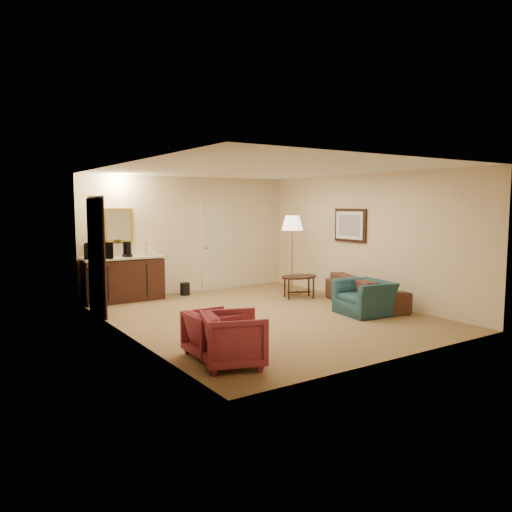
# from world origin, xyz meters

# --- Properties ---
(ground) EXTENTS (6.00, 6.00, 0.00)m
(ground) POSITION_xyz_m (0.00, 0.00, 0.00)
(ground) COLOR #8E6648
(ground) RESTS_ON ground
(room_walls) EXTENTS (5.02, 6.01, 2.61)m
(room_walls) POSITION_xyz_m (-0.10, 0.77, 1.72)
(room_walls) COLOR beige
(room_walls) RESTS_ON ground
(wetbar_cabinet) EXTENTS (1.64, 0.58, 0.92)m
(wetbar_cabinet) POSITION_xyz_m (-1.65, 2.72, 0.46)
(wetbar_cabinet) COLOR black
(wetbar_cabinet) RESTS_ON ground
(sofa) EXTENTS (1.17, 2.12, 0.80)m
(sofa) POSITION_xyz_m (2.15, -0.37, 0.40)
(sofa) COLOR black
(sofa) RESTS_ON ground
(teal_armchair) EXTENTS (0.73, 1.02, 0.82)m
(teal_armchair) POSITION_xyz_m (1.59, -0.90, 0.41)
(teal_armchair) COLOR #1D3F4A
(teal_armchair) RESTS_ON ground
(rose_chair_near) EXTENTS (0.62, 0.66, 0.67)m
(rose_chair_near) POSITION_xyz_m (-1.90, -1.59, 0.33)
(rose_chair_near) COLOR #9A3245
(rose_chair_near) RESTS_ON ground
(rose_chair_far) EXTENTS (0.88, 0.91, 0.75)m
(rose_chair_far) POSITION_xyz_m (-1.90, -2.10, 0.37)
(rose_chair_far) COLOR #9A3245
(rose_chair_far) RESTS_ON ground
(coffee_table) EXTENTS (0.98, 0.83, 0.48)m
(coffee_table) POSITION_xyz_m (1.58, 1.00, 0.24)
(coffee_table) COLOR black
(coffee_table) RESTS_ON ground
(floor_lamp) EXTENTS (0.53, 0.53, 1.76)m
(floor_lamp) POSITION_xyz_m (1.70, 1.40, 0.88)
(floor_lamp) COLOR #AD7D39
(floor_lamp) RESTS_ON ground
(waste_bin) EXTENTS (0.26, 0.26, 0.27)m
(waste_bin) POSITION_xyz_m (-0.30, 2.65, 0.14)
(waste_bin) COLOR black
(waste_bin) RESTS_ON ground
(microwave) EXTENTS (0.62, 0.46, 0.37)m
(microwave) POSITION_xyz_m (-2.15, 2.65, 1.11)
(microwave) COLOR black
(microwave) RESTS_ON wetbar_cabinet
(coffee_maker) EXTENTS (0.18, 0.18, 0.32)m
(coffee_maker) POSITION_xyz_m (-1.58, 2.65, 1.08)
(coffee_maker) COLOR black
(coffee_maker) RESTS_ON wetbar_cabinet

